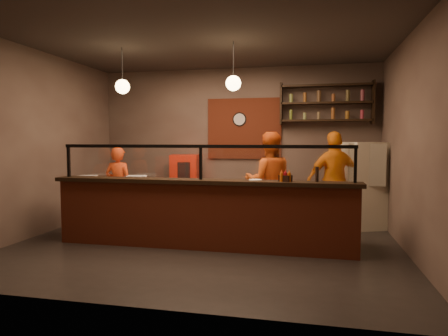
% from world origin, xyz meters
% --- Properties ---
extents(floor, '(6.00, 6.00, 0.00)m').
position_xyz_m(floor, '(0.00, 0.00, 0.00)').
color(floor, black).
rests_on(floor, ground).
extents(ceiling, '(6.00, 6.00, 0.00)m').
position_xyz_m(ceiling, '(0.00, 0.00, 3.20)').
color(ceiling, '#362F2A').
rests_on(ceiling, wall_back).
extents(wall_back, '(6.00, 0.00, 6.00)m').
position_xyz_m(wall_back, '(0.00, 2.50, 1.60)').
color(wall_back, brown).
rests_on(wall_back, floor).
extents(wall_left, '(0.00, 5.00, 5.00)m').
position_xyz_m(wall_left, '(-3.00, 0.00, 1.60)').
color(wall_left, brown).
rests_on(wall_left, floor).
extents(wall_right, '(0.00, 5.00, 5.00)m').
position_xyz_m(wall_right, '(3.00, 0.00, 1.60)').
color(wall_right, brown).
rests_on(wall_right, floor).
extents(wall_front, '(6.00, 0.00, 6.00)m').
position_xyz_m(wall_front, '(0.00, -2.50, 1.60)').
color(wall_front, brown).
rests_on(wall_front, floor).
extents(brick_patch, '(1.60, 0.04, 1.30)m').
position_xyz_m(brick_patch, '(0.20, 2.47, 1.90)').
color(brick_patch, maroon).
rests_on(brick_patch, wall_back).
extents(service_counter, '(4.60, 0.25, 1.00)m').
position_xyz_m(service_counter, '(0.00, -0.30, 0.50)').
color(service_counter, maroon).
rests_on(service_counter, floor).
extents(counter_ledge, '(4.70, 0.37, 0.06)m').
position_xyz_m(counter_ledge, '(0.00, -0.30, 1.03)').
color(counter_ledge, black).
rests_on(counter_ledge, service_counter).
extents(worktop_cabinet, '(4.60, 0.75, 0.85)m').
position_xyz_m(worktop_cabinet, '(0.00, 0.20, 0.42)').
color(worktop_cabinet, gray).
rests_on(worktop_cabinet, floor).
extents(worktop, '(4.60, 0.75, 0.05)m').
position_xyz_m(worktop, '(0.00, 0.20, 0.88)').
color(worktop, silver).
rests_on(worktop, worktop_cabinet).
extents(sneeze_guard, '(4.50, 0.05, 0.52)m').
position_xyz_m(sneeze_guard, '(0.00, -0.30, 1.37)').
color(sneeze_guard, white).
rests_on(sneeze_guard, counter_ledge).
extents(wall_shelving, '(1.84, 0.28, 0.85)m').
position_xyz_m(wall_shelving, '(1.90, 2.32, 2.40)').
color(wall_shelving, black).
rests_on(wall_shelving, wall_back).
extents(wall_clock, '(0.30, 0.04, 0.30)m').
position_xyz_m(wall_clock, '(0.10, 2.46, 2.10)').
color(wall_clock, black).
rests_on(wall_clock, wall_back).
extents(pendant_left, '(0.24, 0.24, 0.77)m').
position_xyz_m(pendant_left, '(-1.50, 0.20, 2.55)').
color(pendant_left, black).
rests_on(pendant_left, ceiling).
extents(pendant_right, '(0.24, 0.24, 0.77)m').
position_xyz_m(pendant_right, '(0.40, 0.20, 2.55)').
color(pendant_right, black).
rests_on(pendant_right, ceiling).
extents(cook_left, '(0.56, 0.38, 1.52)m').
position_xyz_m(cook_left, '(-2.05, 1.06, 0.76)').
color(cook_left, '#ED4616').
rests_on(cook_left, floor).
extents(cook_mid, '(0.99, 0.84, 1.80)m').
position_xyz_m(cook_mid, '(0.87, 1.17, 0.90)').
color(cook_mid, '#C94C12').
rests_on(cook_mid, floor).
extents(cook_right, '(1.15, 0.77, 1.81)m').
position_xyz_m(cook_right, '(2.05, 1.40, 0.91)').
color(cook_right, orange).
rests_on(cook_right, floor).
extents(fridge, '(0.87, 0.84, 1.62)m').
position_xyz_m(fridge, '(2.60, 1.74, 0.81)').
color(fridge, beige).
rests_on(fridge, floor).
extents(red_cooler, '(0.65, 0.61, 1.34)m').
position_xyz_m(red_cooler, '(-1.05, 2.15, 0.67)').
color(red_cooler, red).
rests_on(red_cooler, floor).
extents(pizza_dough, '(0.59, 0.59, 0.01)m').
position_xyz_m(pizza_dough, '(1.01, 0.19, 0.91)').
color(pizza_dough, white).
rests_on(pizza_dough, worktop).
extents(prep_tub_a, '(0.34, 0.29, 0.14)m').
position_xyz_m(prep_tub_a, '(-2.15, 0.13, 0.97)').
color(prep_tub_a, silver).
rests_on(prep_tub_a, worktop).
extents(prep_tub_b, '(0.36, 0.32, 0.16)m').
position_xyz_m(prep_tub_b, '(-1.25, 0.17, 0.98)').
color(prep_tub_b, white).
rests_on(prep_tub_b, worktop).
extents(prep_tub_c, '(0.37, 0.33, 0.15)m').
position_xyz_m(prep_tub_c, '(-2.15, -0.07, 0.97)').
color(prep_tub_c, silver).
rests_on(prep_tub_c, worktop).
extents(rolling_pin, '(0.39, 0.07, 0.07)m').
position_xyz_m(rolling_pin, '(-1.95, 0.37, 0.93)').
color(rolling_pin, yellow).
rests_on(rolling_pin, worktop).
extents(condiment_caddy, '(0.20, 0.18, 0.09)m').
position_xyz_m(condiment_caddy, '(1.26, -0.31, 1.11)').
color(condiment_caddy, black).
rests_on(condiment_caddy, counter_ledge).
extents(pepper_mill, '(0.06, 0.06, 0.22)m').
position_xyz_m(pepper_mill, '(1.70, -0.27, 1.17)').
color(pepper_mill, black).
rests_on(pepper_mill, counter_ledge).
extents(small_plate, '(0.23, 0.23, 0.01)m').
position_xyz_m(small_plate, '(0.82, -0.25, 1.07)').
color(small_plate, white).
rests_on(small_plate, counter_ledge).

